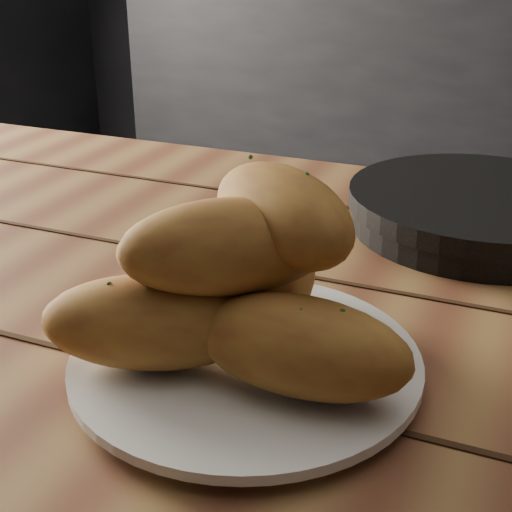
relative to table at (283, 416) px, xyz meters
The scene contains 5 objects.
counter 2.30m from the table, 90.01° to the left, with size 2.80×0.60×0.90m, color black.
table is the anchor object (origin of this frame).
plate 0.13m from the table, 92.15° to the right, with size 0.26×0.26×0.02m.
bread_rolls 0.18m from the table, 93.48° to the right, with size 0.27×0.23×0.14m.
skillet 0.34m from the table, 66.56° to the left, with size 0.43×0.29×0.05m.
Camera 1 is at (0.18, -1.08, 1.05)m, focal length 50.00 mm.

